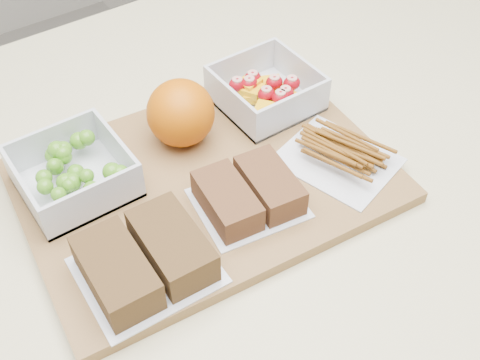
{
  "coord_description": "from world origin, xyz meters",
  "views": [
    {
      "loc": [
        -0.27,
        -0.4,
        1.43
      ],
      "look_at": [
        0.0,
        -0.01,
        0.93
      ],
      "focal_mm": 45.0,
      "sensor_mm": 36.0,
      "label": 1
    }
  ],
  "objects_px": {
    "fruit_container": "(266,92)",
    "orange": "(181,113)",
    "grape_container": "(74,172)",
    "sandwich_bag_left": "(145,260)",
    "cutting_board": "(206,181)",
    "pretzel_bag": "(339,152)",
    "sandwich_bag_center": "(249,194)"
  },
  "relations": [
    {
      "from": "grape_container",
      "to": "pretzel_bag",
      "type": "xyz_separation_m",
      "value": [
        0.27,
        -0.14,
        -0.01
      ]
    },
    {
      "from": "cutting_board",
      "to": "orange",
      "type": "distance_m",
      "value": 0.09
    },
    {
      "from": "cutting_board",
      "to": "sandwich_bag_left",
      "type": "distance_m",
      "value": 0.15
    },
    {
      "from": "fruit_container",
      "to": "orange",
      "type": "bearing_deg",
      "value": 178.41
    },
    {
      "from": "cutting_board",
      "to": "sandwich_bag_center",
      "type": "distance_m",
      "value": 0.07
    },
    {
      "from": "orange",
      "to": "sandwich_bag_center",
      "type": "height_order",
      "value": "orange"
    },
    {
      "from": "orange",
      "to": "pretzel_bag",
      "type": "xyz_separation_m",
      "value": [
        0.13,
        -0.14,
        -0.03
      ]
    },
    {
      "from": "sandwich_bag_left",
      "to": "pretzel_bag",
      "type": "xyz_separation_m",
      "value": [
        0.27,
        0.01,
        -0.01
      ]
    },
    {
      "from": "fruit_container",
      "to": "sandwich_bag_left",
      "type": "xyz_separation_m",
      "value": [
        -0.26,
        -0.15,
        0.0
      ]
    },
    {
      "from": "orange",
      "to": "sandwich_bag_center",
      "type": "distance_m",
      "value": 0.14
    },
    {
      "from": "cutting_board",
      "to": "grape_container",
      "type": "xyz_separation_m",
      "value": [
        -0.13,
        0.07,
        0.03
      ]
    },
    {
      "from": "fruit_container",
      "to": "sandwich_bag_center",
      "type": "xyz_separation_m",
      "value": [
        -0.12,
        -0.13,
        -0.0
      ]
    },
    {
      "from": "sandwich_bag_left",
      "to": "pretzel_bag",
      "type": "relative_size",
      "value": 0.88
    },
    {
      "from": "grape_container",
      "to": "pretzel_bag",
      "type": "relative_size",
      "value": 0.76
    },
    {
      "from": "fruit_container",
      "to": "sandwich_bag_left",
      "type": "height_order",
      "value": "fruit_container"
    },
    {
      "from": "cutting_board",
      "to": "pretzel_bag",
      "type": "height_order",
      "value": "pretzel_bag"
    },
    {
      "from": "fruit_container",
      "to": "pretzel_bag",
      "type": "xyz_separation_m",
      "value": [
        0.01,
        -0.14,
        -0.01
      ]
    },
    {
      "from": "grape_container",
      "to": "sandwich_bag_center",
      "type": "bearing_deg",
      "value": -43.44
    },
    {
      "from": "cutting_board",
      "to": "grape_container",
      "type": "bearing_deg",
      "value": 155.57
    },
    {
      "from": "fruit_container",
      "to": "cutting_board",
      "type": "bearing_deg",
      "value": -153.61
    },
    {
      "from": "grape_container",
      "to": "pretzel_bag",
      "type": "height_order",
      "value": "grape_container"
    },
    {
      "from": "cutting_board",
      "to": "orange",
      "type": "bearing_deg",
      "value": 85.55
    },
    {
      "from": "grape_container",
      "to": "sandwich_bag_left",
      "type": "bearing_deg",
      "value": -87.15
    },
    {
      "from": "pretzel_bag",
      "to": "orange",
      "type": "bearing_deg",
      "value": 133.08
    },
    {
      "from": "grape_container",
      "to": "orange",
      "type": "xyz_separation_m",
      "value": [
        0.14,
        -0.0,
        0.02
      ]
    },
    {
      "from": "cutting_board",
      "to": "pretzel_bag",
      "type": "distance_m",
      "value": 0.16
    },
    {
      "from": "cutting_board",
      "to": "pretzel_bag",
      "type": "xyz_separation_m",
      "value": [
        0.14,
        -0.07,
        0.02
      ]
    },
    {
      "from": "sandwich_bag_center",
      "to": "cutting_board",
      "type": "bearing_deg",
      "value": 104.09
    },
    {
      "from": "sandwich_bag_center",
      "to": "orange",
      "type": "bearing_deg",
      "value": 91.49
    },
    {
      "from": "grape_container",
      "to": "sandwich_bag_left",
      "type": "height_order",
      "value": "grape_container"
    },
    {
      "from": "orange",
      "to": "pretzel_bag",
      "type": "height_order",
      "value": "orange"
    },
    {
      "from": "fruit_container",
      "to": "grape_container",
      "type": "bearing_deg",
      "value": 178.82
    }
  ]
}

